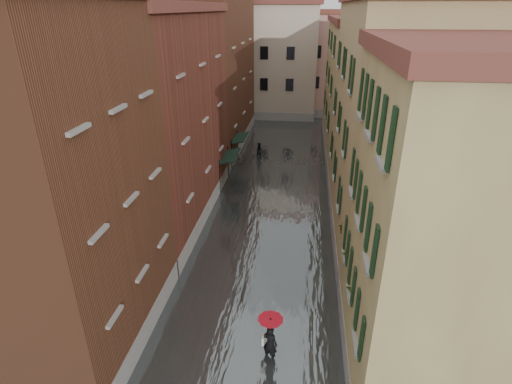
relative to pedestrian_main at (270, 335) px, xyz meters
The scene contains 15 objects.
ground 2.97m from the pedestrian_main, 114.30° to the left, with size 120.00×120.00×0.00m, color slate.
floodwater 15.53m from the pedestrian_main, 94.09° to the left, with size 10.00×60.00×0.20m, color #474D4F.
building_left_near 9.66m from the pedestrian_main, behind, with size 6.00×8.00×13.00m, color brown.
building_left_mid 14.88m from the pedestrian_main, 125.30° to the left, with size 6.00×14.00×12.50m, color maroon.
building_left_far 28.25m from the pedestrian_main, 107.04° to the left, with size 6.00×16.00×14.00m, color brown.
building_right_near 7.42m from the pedestrian_main, ahead, with size 6.00×8.00×11.50m, color olive.
building_right_mid 13.90m from the pedestrian_main, 62.74° to the left, with size 6.00×14.00×13.00m, color tan.
building_right_far 27.46m from the pedestrian_main, 77.43° to the left, with size 6.00×16.00×11.50m, color olive.
building_end_cream 40.99m from the pedestrian_main, 95.79° to the left, with size 12.00×9.00×13.00m, color #B5A390.
building_end_pink 42.99m from the pedestrian_main, 83.42° to the left, with size 10.00×9.00×12.00m, color tan.
awning_near 17.02m from the pedestrian_main, 105.68° to the left, with size 1.09×3.20×2.80m.
awning_far 21.54m from the pedestrian_main, 102.32° to the left, with size 1.09×3.08×2.80m.
window_planters 4.76m from the pedestrian_main, 44.09° to the left, with size 0.59×5.45×0.84m.
pedestrian_main is the anchor object (origin of this frame).
pedestrian_far 23.03m from the pedestrian_main, 97.69° to the left, with size 0.75×0.58×1.54m, color black.
Camera 1 is at (2.00, -14.00, 12.72)m, focal length 28.00 mm.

